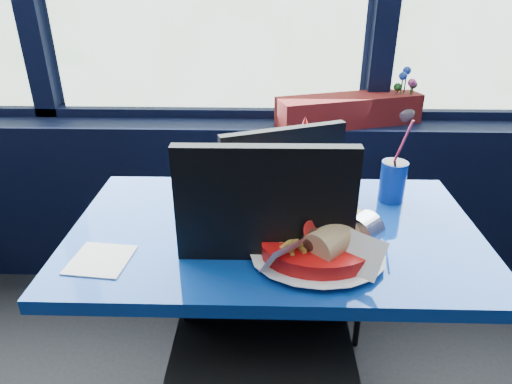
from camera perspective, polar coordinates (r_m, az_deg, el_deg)
name	(u,v)px	position (r m, az deg, el deg)	size (l,w,h in m)	color
window_sill	(212,197)	(2.31, -5.50, -0.69)	(5.00, 0.26, 0.80)	black
near_table	(273,277)	(1.46, 2.20, -10.59)	(1.20, 0.70, 0.75)	black
chair_near_front	(263,332)	(1.21, 0.92, -17.11)	(0.49, 0.49, 1.07)	black
chair_near_back	(293,225)	(1.73, 4.63, -4.17)	(0.58, 0.58, 0.99)	black
planter_box	(349,110)	(2.12, 11.54, 9.98)	(0.65, 0.16, 0.13)	maroon
flower_vase	(403,106)	(2.21, 17.91, 10.20)	(0.14, 0.14, 0.25)	silver
food_basket	(321,247)	(1.20, 8.09, -6.87)	(0.38, 0.38, 0.11)	red
ketchup_bottle	(303,157)	(1.56, 5.95, 4.33)	(0.07, 0.07, 0.26)	red
soda_cup	(393,180)	(1.55, 16.74, 1.43)	(0.08, 0.08, 0.28)	#0D3397
napkin	(101,260)	(1.28, -18.86, -8.02)	(0.15, 0.15, 0.00)	white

